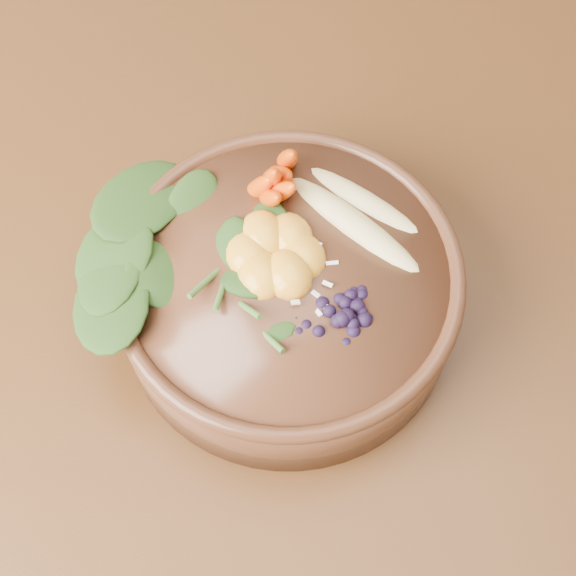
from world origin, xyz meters
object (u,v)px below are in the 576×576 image
banana_halves (360,202)px  stoneware_bowl (288,293)px  kale_heap (197,241)px  carrot_cluster (273,150)px  dining_table (449,207)px  blueberry_pile (342,307)px  mandarin_cluster (275,245)px

banana_halves → stoneware_bowl: bearing=-177.3°
kale_heap → carrot_cluster: 0.11m
dining_table → stoneware_bowl: size_ratio=5.15×
dining_table → blueberry_pile: size_ratio=11.14×
mandarin_cluster → blueberry_pile: (0.03, -0.08, 0.00)m
kale_heap → stoneware_bowl: bearing=-30.3°
kale_heap → mandarin_cluster: kale_heap is taller
dining_table → kale_heap: size_ratio=7.86×
dining_table → banana_halves: size_ratio=9.22×
banana_halves → blueberry_pile: bearing=-141.5°
mandarin_cluster → stoneware_bowl: bearing=-73.5°
stoneware_bowl → carrot_cluster: bearing=79.1°
dining_table → mandarin_cluster: size_ratio=16.22×
carrot_cluster → mandarin_cluster: size_ratio=0.87×
stoneware_bowl → banana_halves: bearing=25.6°
banana_halves → mandarin_cluster: 0.09m
carrot_cluster → blueberry_pile: (0.01, -0.16, -0.02)m
blueberry_pile → mandarin_cluster: bearing=113.6°
stoneware_bowl → carrot_cluster: (0.02, 0.10, 0.08)m
dining_table → mandarin_cluster: mandarin_cluster is taller
stoneware_bowl → mandarin_cluster: size_ratio=3.15×
mandarin_cluster → banana_halves: bearing=13.1°
kale_heap → banana_halves: (0.15, -0.00, -0.01)m
stoneware_bowl → mandarin_cluster: bearing=106.5°
carrot_cluster → dining_table: bearing=-18.0°
dining_table → banana_halves: banana_halves is taller
carrot_cluster → blueberry_pile: bearing=-109.5°
kale_heap → banana_halves: 0.15m
kale_heap → carrot_cluster: (0.09, 0.06, 0.02)m
carrot_cluster → blueberry_pile: carrot_cluster is taller
stoneware_bowl → banana_halves: banana_halves is taller
kale_heap → mandarin_cluster: (0.06, -0.02, -0.01)m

